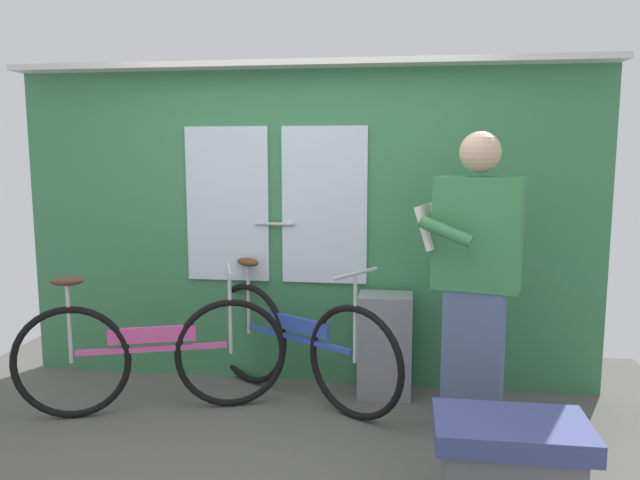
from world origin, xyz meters
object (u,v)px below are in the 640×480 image
bicycle_near_door (152,354)px  bicycle_leaning_behind (297,343)px  passenger_reading_newspaper (474,277)px  bench_seat_corner (510,463)px  trash_bin_by_wall (385,345)px

bicycle_near_door → bicycle_leaning_behind: bearing=2.6°
bicycle_leaning_behind → passenger_reading_newspaper: passenger_reading_newspaper is taller
bicycle_near_door → bench_seat_corner: size_ratio=2.33×
passenger_reading_newspaper → bench_seat_corner: size_ratio=2.54×
bicycle_leaning_behind → bench_seat_corner: bicycle_leaning_behind is taller
bicycle_near_door → bicycle_leaning_behind: bicycle_leaning_behind is taller
bicycle_leaning_behind → trash_bin_by_wall: bicycle_leaning_behind is taller
passenger_reading_newspaper → trash_bin_by_wall: 0.93m
bench_seat_corner → bicycle_leaning_behind: bearing=135.6°
passenger_reading_newspaper → bench_seat_corner: 1.10m
bicycle_leaning_behind → bench_seat_corner: (1.21, -1.18, -0.15)m
trash_bin_by_wall → bench_seat_corner: 1.48m
passenger_reading_newspaper → bench_seat_corner: (0.10, -0.84, -0.70)m
passenger_reading_newspaper → bench_seat_corner: bearing=111.5°
bicycle_near_door → bench_seat_corner: bearing=-40.6°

